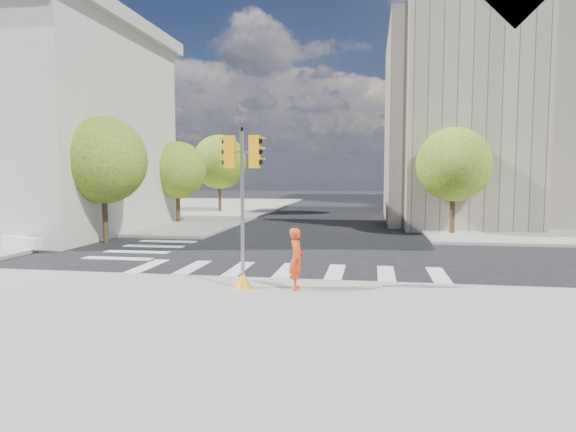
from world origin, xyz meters
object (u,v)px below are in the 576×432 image
Objects in this scene: traffic_signal at (243,221)px; photographer at (296,259)px; lamp_near at (452,157)px; lamp_far at (429,162)px.

traffic_signal reaches higher than photographer.
photographer is at bearing -110.24° from lamp_near.
lamp_far reaches higher than traffic_signal.
traffic_signal is 1.95m from photographer.
traffic_signal is (-8.79, -19.61, -2.41)m from lamp_near.
photographer is at bearing -102.12° from lamp_far.
lamp_far reaches higher than photographer.
lamp_near is 21.63m from traffic_signal.
photographer is (-7.19, -19.51, -3.52)m from lamp_near.
lamp_near is 21.09m from photographer.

